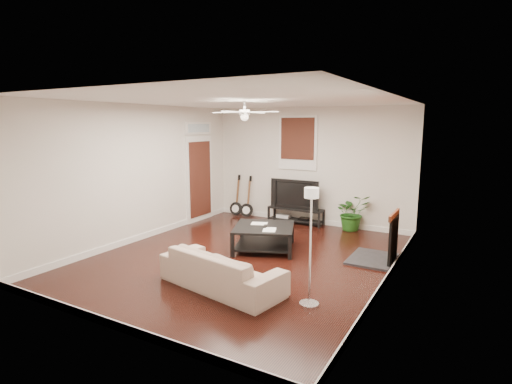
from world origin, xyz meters
TOP-DOWN VIEW (x-y plane):
  - room at (0.00, 0.00)m, footprint 5.01×6.01m
  - brick_accent at (2.49, 1.00)m, footprint 0.02×2.20m
  - fireplace at (2.20, 1.00)m, footprint 0.80×1.10m
  - window_back at (-0.30, 2.97)m, footprint 1.00×0.06m
  - door_left at (-2.46, 1.90)m, footprint 0.08×1.00m
  - tv_stand at (-0.23, 2.78)m, footprint 1.37×0.36m
  - tv at (-0.23, 2.80)m, footprint 1.22×0.16m
  - coffee_table at (0.07, 0.58)m, footprint 1.45×1.45m
  - sofa at (0.40, -1.35)m, footprint 2.08×1.12m
  - floor_lamp at (1.75, -1.25)m, footprint 0.31×0.31m
  - potted_plant at (1.15, 2.82)m, footprint 0.99×0.97m
  - guitar_left at (-1.94, 2.75)m, footprint 0.36×0.28m
  - guitar_right at (-1.59, 2.72)m, footprint 0.38×0.31m
  - ceiling_fan at (0.00, 0.00)m, footprint 1.24×1.24m

SIDE VIEW (x-z plane):
  - tv_stand at x=-0.23m, z-range 0.00..0.38m
  - coffee_table at x=0.07m, z-range 0.00..0.47m
  - sofa at x=0.40m, z-range 0.00..0.57m
  - potted_plant at x=1.15m, z-range 0.00..0.84m
  - fireplace at x=2.20m, z-range 0.00..0.92m
  - guitar_left at x=-1.94m, z-range 0.00..1.09m
  - guitar_right at x=-1.59m, z-range 0.00..1.09m
  - tv at x=-0.23m, z-range 0.38..1.09m
  - floor_lamp at x=1.75m, z-range 0.00..1.61m
  - door_left at x=-2.46m, z-range 0.00..2.50m
  - room at x=0.00m, z-range 0.00..2.80m
  - brick_accent at x=2.49m, z-range 0.00..2.80m
  - window_back at x=-0.30m, z-range 1.30..2.60m
  - ceiling_fan at x=0.00m, z-range 2.44..2.76m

